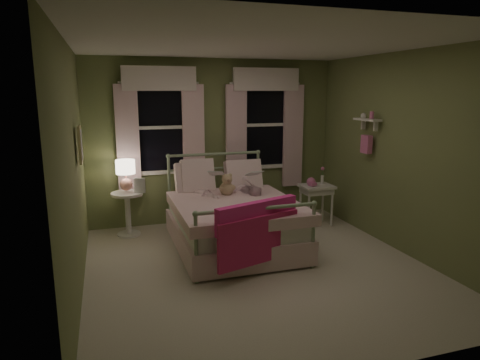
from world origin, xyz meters
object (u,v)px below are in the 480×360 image
object	(u,v)px
bed	(232,220)
child_left	(205,175)
nightstand_right	(316,191)
teddy_bear	(227,186)
child_right	(242,170)
nightstand_left	(128,208)
table_lamp	(126,172)

from	to	relation	value
bed	child_left	size ratio (longest dim) A/B	2.74
nightstand_right	teddy_bear	bearing A→B (deg)	-170.99
child_right	nightstand_right	size ratio (longest dim) A/B	1.26
bed	nightstand_left	size ratio (longest dim) A/B	3.13
teddy_bear	nightstand_left	xyz separation A→B (m)	(-1.34, 0.64, -0.37)
bed	nightstand_left	world-z (taller)	bed
child_left	child_right	xyz separation A→B (m)	(0.56, 0.00, 0.03)
nightstand_left	nightstand_right	xyz separation A→B (m)	(2.87, -0.39, 0.13)
bed	table_lamp	xyz separation A→B (m)	(-1.33, 0.91, 0.58)
teddy_bear	table_lamp	bearing A→B (deg)	154.49
teddy_bear	table_lamp	world-z (taller)	table_lamp
table_lamp	nightstand_right	size ratio (longest dim) A/B	0.71
table_lamp	nightstand_right	bearing A→B (deg)	-7.81
child_right	nightstand_left	distance (m)	1.77
teddy_bear	nightstand_right	world-z (taller)	teddy_bear
child_right	table_lamp	world-z (taller)	child_right
child_right	nightstand_right	xyz separation A→B (m)	(1.26, 0.09, -0.42)
child_left	nightstand_right	world-z (taller)	child_left
nightstand_left	bed	bearing A→B (deg)	-34.42
teddy_bear	table_lamp	xyz separation A→B (m)	(-1.34, 0.64, 0.16)
bed	teddy_bear	xyz separation A→B (m)	(0.01, 0.27, 0.42)
teddy_bear	bed	bearing A→B (deg)	-91.15
bed	child_right	world-z (taller)	child_right
table_lamp	child_right	bearing A→B (deg)	-16.51
child_left	table_lamp	world-z (taller)	child_left
child_left	bed	bearing A→B (deg)	104.69
bed	table_lamp	size ratio (longest dim) A/B	4.50
nightstand_left	teddy_bear	bearing A→B (deg)	-25.51
bed	nightstand_right	bearing A→B (deg)	18.57
child_left	nightstand_left	distance (m)	1.27
child_right	nightstand_left	bearing A→B (deg)	-29.46
bed	nightstand_left	distance (m)	1.61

